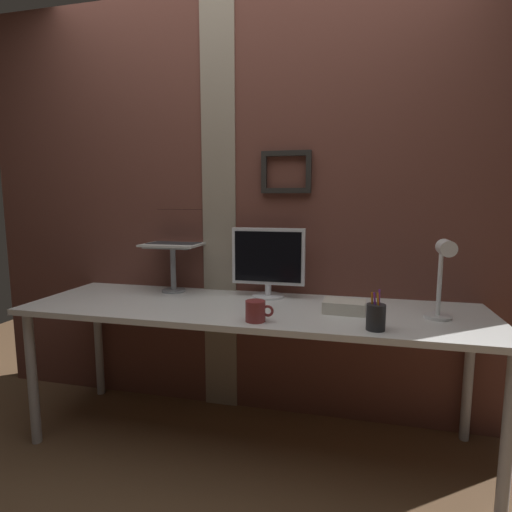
% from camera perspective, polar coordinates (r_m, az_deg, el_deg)
% --- Properties ---
extents(ground_plane, '(6.00, 6.00, 0.00)m').
position_cam_1_polar(ground_plane, '(2.39, -3.21, -24.81)').
color(ground_plane, brown).
extents(brick_wall_back, '(3.52, 0.16, 2.48)m').
position_cam_1_polar(brick_wall_back, '(2.43, -0.47, 6.72)').
color(brick_wall_back, brown).
rests_on(brick_wall_back, ground_plane).
extents(desk, '(2.36, 0.69, 0.75)m').
position_cam_1_polar(desk, '(2.10, -0.65, -8.83)').
color(desk, white).
rests_on(desk, ground_plane).
extents(monitor, '(0.41, 0.18, 0.39)m').
position_cam_1_polar(monitor, '(2.25, 1.75, -0.52)').
color(monitor, white).
rests_on(monitor, desk).
extents(laptop_stand, '(0.28, 0.22, 0.28)m').
position_cam_1_polar(laptop_stand, '(2.44, -11.72, -0.71)').
color(laptop_stand, gray).
rests_on(laptop_stand, desk).
extents(laptop, '(0.34, 0.29, 0.23)m').
position_cam_1_polar(laptop, '(2.48, -11.13, 3.00)').
color(laptop, silver).
rests_on(laptop, laptop_stand).
extents(desk_lamp, '(0.12, 0.20, 0.37)m').
position_cam_1_polar(desk_lamp, '(1.96, 25.03, -1.93)').
color(desk_lamp, white).
rests_on(desk_lamp, desk).
extents(pen_cup, '(0.08, 0.08, 0.18)m').
position_cam_1_polar(pen_cup, '(1.78, 16.67, -8.27)').
color(pen_cup, '#262628').
rests_on(pen_cup, desk).
extents(coffee_mug, '(0.13, 0.09, 0.09)m').
position_cam_1_polar(coffee_mug, '(1.83, -0.01, -7.83)').
color(coffee_mug, maroon).
rests_on(coffee_mug, desk).
extents(paper_clutter_stack, '(0.21, 0.15, 0.06)m').
position_cam_1_polar(paper_clutter_stack, '(2.02, 12.43, -7.02)').
color(paper_clutter_stack, silver).
rests_on(paper_clutter_stack, desk).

